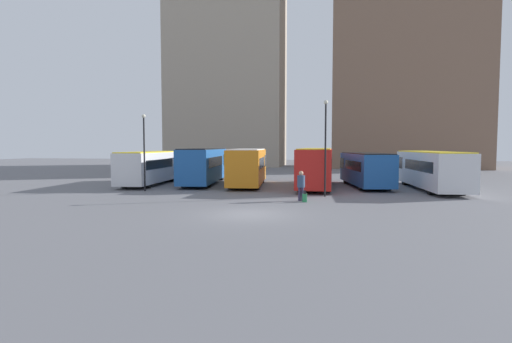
# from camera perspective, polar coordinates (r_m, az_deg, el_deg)

# --- Properties ---
(ground_plane) EXTENTS (160.00, 160.00, 0.00)m
(ground_plane) POSITION_cam_1_polar(r_m,az_deg,el_deg) (20.04, -1.06, -6.12)
(ground_plane) COLOR slate
(building_block_left) EXTENTS (19.59, 10.27, 37.86)m
(building_block_left) POSITION_cam_1_polar(r_m,az_deg,el_deg) (71.63, -4.20, 16.15)
(building_block_left) COLOR tan
(building_block_left) RESTS_ON ground_plane
(building_block_right) EXTENTS (22.67, 13.31, 38.42)m
(building_block_right) POSITION_cam_1_polar(r_m,az_deg,el_deg) (70.35, 20.58, 16.40)
(building_block_right) COLOR #7F604C
(building_block_right) RESTS_ON ground_plane
(bus_0) EXTENTS (3.16, 10.11, 2.92)m
(bus_0) POSITION_cam_1_polar(r_m,az_deg,el_deg) (36.62, -14.78, 0.69)
(bus_0) COLOR silver
(bus_0) RESTS_ON ground_plane
(bus_1) EXTENTS (3.91, 11.49, 3.19)m
(bus_1) POSITION_cam_1_polar(r_m,az_deg,el_deg) (36.64, -7.40, 1.01)
(bus_1) COLOR #1E56A3
(bus_1) RESTS_ON ground_plane
(bus_2) EXTENTS (3.58, 9.73, 3.16)m
(bus_2) POSITION_cam_1_polar(r_m,az_deg,el_deg) (34.37, -1.18, 0.83)
(bus_2) COLOR orange
(bus_2) RESTS_ON ground_plane
(bus_3) EXTENTS (2.63, 11.07, 3.22)m
(bus_3) POSITION_cam_1_polar(r_m,az_deg,el_deg) (33.38, 8.55, 0.78)
(bus_3) COLOR red
(bus_3) RESTS_ON ground_plane
(bus_4) EXTENTS (3.98, 9.42, 2.84)m
(bus_4) POSITION_cam_1_polar(r_m,az_deg,el_deg) (34.64, 15.35, 0.44)
(bus_4) COLOR #1E56A3
(bus_4) RESTS_ON ground_plane
(bus_5) EXTENTS (3.37, 11.71, 2.99)m
(bus_5) POSITION_cam_1_polar(r_m,az_deg,el_deg) (34.19, 23.65, 0.38)
(bus_5) COLOR silver
(bus_5) RESTS_ON ground_plane
(traveler) EXTENTS (0.49, 0.49, 1.86)m
(traveler) POSITION_cam_1_polar(r_m,az_deg,el_deg) (24.87, 6.45, -1.66)
(traveler) COLOR #382D4C
(traveler) RESTS_ON ground_plane
(suitcase) EXTENTS (0.28, 0.33, 0.72)m
(suitcase) POSITION_cam_1_polar(r_m,az_deg,el_deg) (24.50, 6.97, -3.75)
(suitcase) COLOR #28844C
(suitcase) RESTS_ON ground_plane
(lamp_post_0) EXTENTS (0.28, 0.28, 5.78)m
(lamp_post_0) POSITION_cam_1_polar(r_m,az_deg,el_deg) (31.09, -15.69, 3.50)
(lamp_post_0) COLOR black
(lamp_post_0) RESTS_ON ground_plane
(lamp_post_1) EXTENTS (0.28, 0.28, 6.46)m
(lamp_post_1) POSITION_cam_1_polar(r_m,az_deg,el_deg) (27.17, 9.90, 4.33)
(lamp_post_1) COLOR black
(lamp_post_1) RESTS_ON ground_plane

